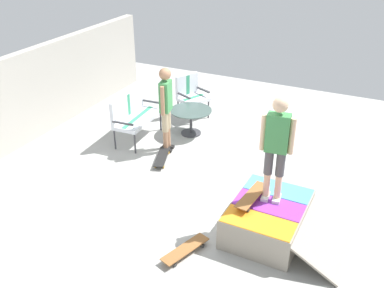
% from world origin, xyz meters
% --- Properties ---
extents(ground_plane, '(12.00, 12.00, 0.10)m').
position_xyz_m(ground_plane, '(0.00, 0.00, -0.05)').
color(ground_plane, '#A8A8A3').
extents(back_wall_cinderblock, '(9.00, 0.20, 1.88)m').
position_xyz_m(back_wall_cinderblock, '(0.00, 4.00, 0.94)').
color(back_wall_cinderblock, '#ADA89E').
rests_on(back_wall_cinderblock, ground_plane).
extents(skate_ramp, '(1.43, 1.76, 0.51)m').
position_xyz_m(skate_ramp, '(-0.40, -1.54, 0.26)').
color(skate_ramp, gray).
rests_on(skate_ramp, ground_plane).
extents(patio_bench, '(1.28, 0.62, 1.02)m').
position_xyz_m(patio_bench, '(1.39, 2.01, 0.62)').
color(patio_bench, '#38383D').
rests_on(patio_bench, ground_plane).
extents(patio_chair_near_house, '(0.79, 0.76, 1.02)m').
position_xyz_m(patio_chair_near_house, '(2.95, 1.42, 0.61)').
color(patio_chair_near_house, '#38383D').
rests_on(patio_chair_near_house, ground_plane).
extents(patio_table, '(0.90, 0.90, 0.57)m').
position_xyz_m(patio_table, '(2.12, 1.00, 0.40)').
color(patio_table, '#38383D').
rests_on(patio_table, ground_plane).
extents(person_watching, '(0.47, 0.29, 1.75)m').
position_xyz_m(person_watching, '(1.25, 1.12, 1.03)').
color(person_watching, black).
rests_on(person_watching, ground_plane).
extents(person_skater, '(0.27, 0.48, 1.64)m').
position_xyz_m(person_skater, '(-0.26, -1.49, 1.47)').
color(person_skater, silver).
rests_on(person_skater, skate_ramp).
extents(skateboard_by_bench, '(0.82, 0.45, 0.10)m').
position_xyz_m(skateboard_by_bench, '(0.80, 0.99, 0.08)').
color(skateboard_by_bench, black).
rests_on(skateboard_by_bench, ground_plane).
extents(skateboard_spare, '(0.82, 0.45, 0.10)m').
position_xyz_m(skateboard_spare, '(-1.38, -0.61, 0.08)').
color(skateboard_spare, brown).
rests_on(skateboard_spare, ground_plane).
extents(skateboard_on_ramp, '(0.82, 0.29, 0.10)m').
position_xyz_m(skateboard_on_ramp, '(-0.42, -1.24, 0.60)').
color(skateboard_on_ramp, brown).
rests_on(skateboard_on_ramp, skate_ramp).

